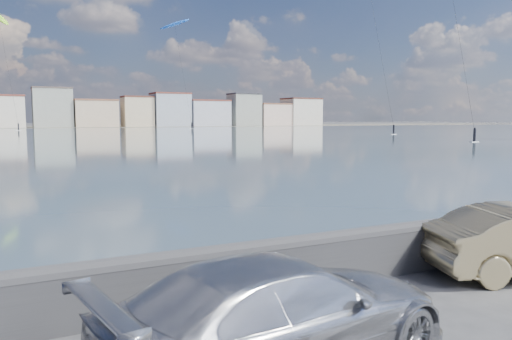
% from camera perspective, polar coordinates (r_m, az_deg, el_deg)
% --- Properties ---
extents(bay_water, '(500.00, 177.00, 0.00)m').
position_cam_1_polar(bay_water, '(96.80, -24.36, 3.49)').
color(bay_water, '#3A5259').
rests_on(bay_water, ground).
extents(far_shore_strip, '(500.00, 60.00, 0.00)m').
position_cam_1_polar(far_shore_strip, '(205.24, -25.52, 4.46)').
color(far_shore_strip, '#4C473D').
rests_on(far_shore_strip, ground).
extents(seawall, '(400.00, 0.36, 1.08)m').
position_cam_1_polar(seawall, '(9.06, -2.04, -11.32)').
color(seawall, '#28282B').
rests_on(seawall, ground).
extents(far_buildings, '(240.79, 13.26, 14.60)m').
position_cam_1_polar(far_buildings, '(191.26, -25.13, 6.22)').
color(far_buildings, '#B7C6BC').
rests_on(far_buildings, ground).
extents(car_silver, '(5.36, 2.88, 1.48)m').
position_cam_1_polar(car_silver, '(6.80, 2.90, -15.91)').
color(car_silver, '#AEAFB4').
rests_on(car_silver, ground).
extents(kitesurfer_10, '(9.52, 13.42, 34.58)m').
position_cam_1_polar(kitesurfer_10, '(164.16, -9.28, 16.03)').
color(kitesurfer_10, blue).
rests_on(kitesurfer_10, ground).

